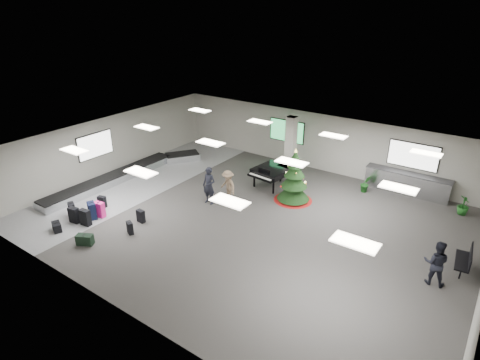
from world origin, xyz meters
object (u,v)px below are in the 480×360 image
Objects in this scene: baggage_carousel at (127,174)px; potted_plant_right at (464,205)px; potted_plant_left at (366,184)px; pink_suitcase at (100,210)px; grand_piano at (272,171)px; bench at (466,259)px; traveler_bench at (436,263)px; christmas_tree at (294,183)px; traveler_a at (209,186)px; service_counter at (407,183)px; traveler_b at (228,186)px.

potted_plant_right is (15.50, 5.95, 0.23)m from baggage_carousel.
potted_plant_right is at bearing 3.30° from potted_plant_left.
pink_suitcase is 16.21m from potted_plant_right.
grand_piano reaches higher than bench.
potted_plant_left is at bearing -60.88° from traveler_bench.
potted_plant_right is at bearing 26.68° from pink_suitcase.
christmas_tree is 7.74m from bench.
grand_piano reaches higher than potted_plant_right.
pink_suitcase is 4.98m from traveler_a.
traveler_a reaches higher than grand_piano.
christmas_tree is 3.86m from potted_plant_left.
traveler_bench is 7.12m from potted_plant_left.
service_counter is 2.00m from potted_plant_left.
traveler_bench reaches higher than pink_suitcase.
traveler_a is at bearing -106.40° from grand_piano.
baggage_carousel is 4.28m from pink_suitcase.
potted_plant_left reaches higher than pink_suitcase.
traveler_a is 0.93m from traveler_b.
christmas_tree is 3.13m from traveler_b.
grand_piano is (-1.69, 0.80, -0.08)m from christmas_tree.
christmas_tree is at bearing -137.17° from service_counter.
traveler_bench reaches higher than grand_piano.
grand_piano reaches higher than baggage_carousel.
pink_suitcase is 0.45× the size of traveler_bench.
service_counter is at bearing 27.67° from baggage_carousel.
pink_suitcase is 5.88m from traveler_b.
bench is (13.84, 4.95, 0.14)m from pink_suitcase.
christmas_tree is at bearing 36.96° from traveler_a.
pink_suitcase is 0.51× the size of bench.
baggage_carousel is at bearing 179.57° from bench.
baggage_carousel is 15.45m from traveler_bench.
traveler_a is (-7.33, -6.46, 0.36)m from service_counter.
pink_suitcase is 0.82× the size of potted_plant_right.
service_counter is 1.85× the size of grand_piano.
christmas_tree is (6.24, 6.38, 0.55)m from pink_suitcase.
traveler_b is (-0.85, -2.62, -0.05)m from grand_piano.
service_counter is at bearing 116.97° from bench.
pink_suitcase is at bearing -111.33° from traveler_b.
christmas_tree is 1.87m from grand_piano.
traveler_a is (5.51, 0.27, 0.69)m from baggage_carousel.
potted_plant_left is at bearing 32.87° from grand_piano.
grand_piano is at bearing 161.20° from bench.
christmas_tree reaches higher than pink_suitcase.
grand_piano is at bearing -164.76° from potted_plant_right.
christmas_tree is at bearing 53.34° from traveler_b.
traveler_bench is at bearing 0.15° from baggage_carousel.
grand_piano is (6.93, 3.62, 0.61)m from baggage_carousel.
potted_plant_left is 1.01× the size of potted_plant_right.
bench is (7.60, -1.43, -0.41)m from christmas_tree.
bench is 1.59m from traveler_bench.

